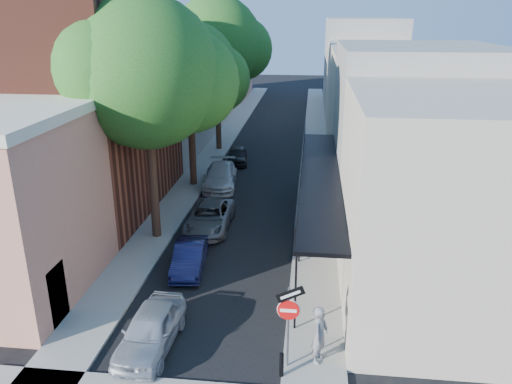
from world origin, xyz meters
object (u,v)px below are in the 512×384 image
(pedestrian, at_px, (320,334))
(bollard, at_px, (281,365))
(sign_post, at_px, (289,313))
(parked_car_b, at_px, (189,257))
(oak_far, at_px, (223,44))
(parked_car_e, at_px, (237,155))
(oak_near, at_px, (157,76))
(parked_car_a, at_px, (151,329))
(oak_mid, at_px, (196,74))
(parked_car_d, at_px, (220,176))
(parked_car_c, at_px, (210,217))

(pedestrian, bearing_deg, bollard, 147.92)
(sign_post, bearing_deg, parked_car_b, 127.24)
(oak_far, xyz_separation_m, parked_car_e, (1.61, -3.90, -7.66))
(oak_near, height_order, oak_far, oak_far)
(parked_car_a, xyz_separation_m, pedestrian, (5.53, -0.22, 0.41))
(oak_mid, bearing_deg, parked_car_d, -10.37)
(bollard, distance_m, parked_car_e, 23.36)
(bollard, height_order, parked_car_e, parked_car_e)
(bollard, relative_size, oak_far, 0.07)
(oak_mid, distance_m, oak_far, 9.12)
(parked_car_a, bearing_deg, oak_near, 104.78)
(oak_far, distance_m, pedestrian, 27.91)
(oak_far, bearing_deg, parked_car_b, -84.50)
(sign_post, height_order, oak_far, oak_far)
(oak_near, xyz_separation_m, pedestrian, (7.50, -8.90, -6.79))
(bollard, distance_m, parked_car_c, 11.73)
(parked_car_b, xyz_separation_m, parked_car_d, (-0.65, 11.01, 0.12))
(parked_car_e, bearing_deg, oak_far, 105.08)
(parked_car_a, height_order, pedestrian, pedestrian)
(parked_car_a, relative_size, parked_car_c, 0.85)
(bollard, height_order, parked_car_b, parked_car_b)
(parked_car_b, bearing_deg, oak_far, 90.02)
(sign_post, height_order, oak_near, oak_near)
(oak_near, bearing_deg, pedestrian, -49.88)
(parked_car_a, relative_size, parked_car_e, 1.12)
(oak_near, relative_size, pedestrian, 5.91)
(oak_mid, xyz_separation_m, pedestrian, (7.55, -16.87, -5.97))
(parked_car_d, bearing_deg, sign_post, -78.45)
(pedestrian, bearing_deg, oak_far, 36.93)
(oak_near, xyz_separation_m, oak_mid, (-0.05, 7.97, -0.82))
(parked_car_a, bearing_deg, oak_mid, 98.93)
(bollard, height_order, oak_near, oak_near)
(sign_post, bearing_deg, parked_car_a, 172.39)
(sign_post, height_order, parked_car_a, sign_post)
(parked_car_c, bearing_deg, parked_car_a, -89.99)
(parked_car_b, xyz_separation_m, pedestrian, (5.53, -5.61, 0.50))
(oak_near, distance_m, oak_mid, 8.01)
(oak_far, bearing_deg, bollard, -76.65)
(oak_mid, relative_size, parked_car_e, 2.89)
(parked_car_a, xyz_separation_m, parked_car_d, (-0.65, 16.40, 0.03))
(oak_mid, xyz_separation_m, parked_car_e, (1.67, 5.14, -6.46))
(parked_car_b, bearing_deg, bollard, -61.26)
(oak_near, relative_size, parked_car_e, 3.24)
(oak_near, height_order, oak_mid, oak_near)
(parked_car_d, height_order, pedestrian, pedestrian)
(pedestrian, bearing_deg, oak_near, 60.93)
(pedestrian, bearing_deg, parked_car_a, 108.50)
(parked_car_d, bearing_deg, parked_car_e, 81.30)
(oak_far, relative_size, parked_car_b, 3.33)
(oak_mid, relative_size, pedestrian, 5.28)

